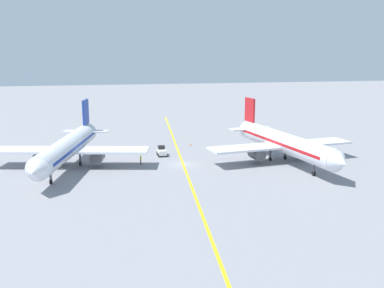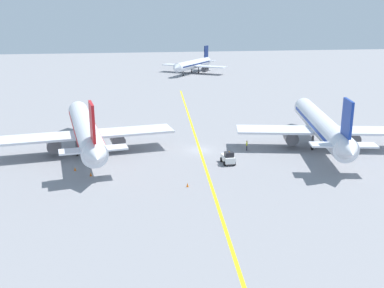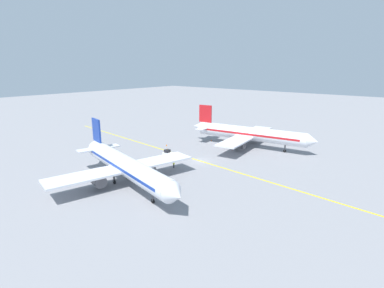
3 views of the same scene
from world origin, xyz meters
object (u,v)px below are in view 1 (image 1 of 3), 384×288
airplane_adjacent_stand (68,147)px  baggage_tug_white (162,151)px  airplane_at_gate (283,142)px  ground_crew_worker (141,160)px  traffic_cone_by_wingtip (270,150)px  traffic_cone_mid_apron (191,144)px  traffic_cone_near_nose (255,148)px

airplane_adjacent_stand → baggage_tug_white: airplane_adjacent_stand is taller
airplane_at_gate → ground_crew_worker: bearing=-7.6°
ground_crew_worker → baggage_tug_white: bearing=-127.3°
airplane_adjacent_stand → traffic_cone_by_wingtip: bearing=-172.7°
baggage_tug_white → ground_crew_worker: baggage_tug_white is taller
traffic_cone_mid_apron → airplane_at_gate: bearing=127.5°
ground_crew_worker → airplane_adjacent_stand: bearing=-1.7°
airplane_at_gate → traffic_cone_by_wingtip: 9.65m
ground_crew_worker → traffic_cone_mid_apron: 18.90m
traffic_cone_mid_apron → traffic_cone_by_wingtip: (-14.86, 8.94, 0.00)m
airplane_at_gate → airplane_adjacent_stand: (38.53, -3.83, 0.00)m
airplane_adjacent_stand → traffic_cone_near_nose: 38.33m
ground_crew_worker → traffic_cone_by_wingtip: (-27.06, -5.48, -0.63)m
baggage_tug_white → traffic_cone_by_wingtip: baggage_tug_white is taller
airplane_adjacent_stand → traffic_cone_by_wingtip: (-39.69, -5.11, -3.43)m
airplane_adjacent_stand → traffic_cone_by_wingtip: 40.17m
baggage_tug_white → traffic_cone_mid_apron: bearing=-132.3°
airplane_adjacent_stand → traffic_cone_mid_apron: 28.74m
baggage_tug_white → traffic_cone_near_nose: (-20.03, -1.98, -0.63)m
traffic_cone_mid_apron → traffic_cone_near_nose: bearing=153.5°
airplane_at_gate → traffic_cone_by_wingtip: bearing=-97.4°
traffic_cone_mid_apron → traffic_cone_by_wingtip: size_ratio=1.00×
airplane_at_gate → baggage_tug_white: (21.18, -9.64, -2.81)m
ground_crew_worker → traffic_cone_near_nose: (-24.74, -8.17, -0.63)m
traffic_cone_by_wingtip → traffic_cone_near_nose: bearing=-49.2°
airplane_at_gate → ground_crew_worker: (25.89, -3.46, -2.80)m
ground_crew_worker → traffic_cone_near_nose: bearing=-161.7°
ground_crew_worker → traffic_cone_near_nose: ground_crew_worker is taller
airplane_adjacent_stand → traffic_cone_near_nose: (-37.38, -7.80, -3.43)m
traffic_cone_mid_apron → ground_crew_worker: bearing=49.8°
airplane_adjacent_stand → baggage_tug_white: bearing=-161.5°
airplane_at_gate → traffic_cone_near_nose: airplane_at_gate is taller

